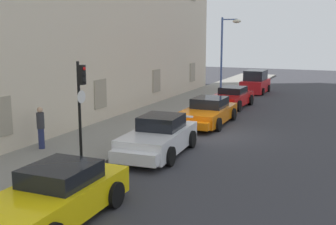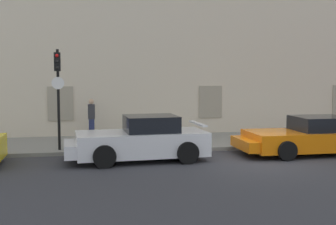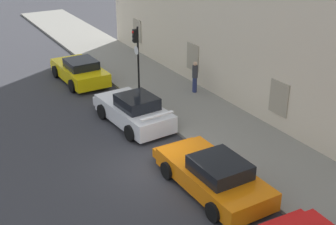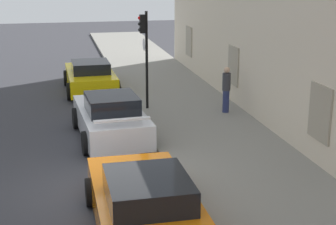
{
  "view_description": "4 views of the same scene",
  "coord_description": "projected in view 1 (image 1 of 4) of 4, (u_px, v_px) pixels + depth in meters",
  "views": [
    {
      "loc": [
        -18.44,
        -5.95,
        4.66
      ],
      "look_at": [
        -0.17,
        2.08,
        0.94
      ],
      "focal_mm": 45.14,
      "sensor_mm": 36.0,
      "label": 1
    },
    {
      "loc": [
        -5.48,
        -12.93,
        2.82
      ],
      "look_at": [
        -2.69,
        2.3,
        1.46
      ],
      "focal_mm": 44.86,
      "sensor_mm": 36.0,
      "label": 2
    },
    {
      "loc": [
        13.11,
        -7.21,
        9.1
      ],
      "look_at": [
        -1.52,
        1.32,
        1.39
      ],
      "focal_mm": 48.15,
      "sensor_mm": 36.0,
      "label": 3
    },
    {
      "loc": [
        11.78,
        -0.69,
        5.31
      ],
      "look_at": [
        -2.94,
        2.54,
        1.0
      ],
      "focal_mm": 54.79,
      "sensor_mm": 36.0,
      "label": 4
    }
  ],
  "objects": [
    {
      "name": "ground_plane",
      "position": [
        210.0,
        135.0,
        19.8
      ],
      "size": [
        80.0,
        80.0,
        0.0
      ],
      "primitive_type": "plane",
      "color": "#333338"
    },
    {
      "name": "sidewalk",
      "position": [
        134.0,
        126.0,
        21.38
      ],
      "size": [
        60.0,
        3.98,
        0.14
      ],
      "primitive_type": "cube",
      "color": "gray",
      "rests_on": "ground"
    },
    {
      "name": "sportscar_red_lead",
      "position": [
        50.0,
        200.0,
        10.41
      ],
      "size": [
        4.83,
        2.26,
        1.38
      ],
      "color": "yellow",
      "rests_on": "ground"
    },
    {
      "name": "sportscar_yellow_flank",
      "position": [
        157.0,
        139.0,
        16.43
      ],
      "size": [
        4.77,
        2.34,
        1.49
      ],
      "color": "white",
      "rests_on": "ground"
    },
    {
      "name": "sportscar_white_middle",
      "position": [
        207.0,
        113.0,
        22.0
      ],
      "size": [
        5.07,
        2.27,
        1.35
      ],
      "color": "orange",
      "rests_on": "ground"
    },
    {
      "name": "sportscar_tail_end",
      "position": [
        230.0,
        98.0,
        27.08
      ],
      "size": [
        4.85,
        2.21,
        1.28
      ],
      "color": "red",
      "rests_on": "ground"
    },
    {
      "name": "hatchback_parked",
      "position": [
        255.0,
        83.0,
        33.8
      ],
      "size": [
        3.62,
        1.93,
        1.82
      ],
      "color": "red",
      "rests_on": "ground"
    },
    {
      "name": "traffic_light",
      "position": [
        81.0,
        95.0,
        14.32
      ],
      "size": [
        0.44,
        0.36,
        3.62
      ],
      "color": "black",
      "rests_on": "sidewalk"
    },
    {
      "name": "street_lamp",
      "position": [
        228.0,
        43.0,
        29.95
      ],
      "size": [
        0.44,
        1.42,
        5.68
      ],
      "color": "#3F5999",
      "rests_on": "sidewalk"
    },
    {
      "name": "pedestrian_admiring",
      "position": [
        41.0,
        127.0,
        16.76
      ],
      "size": [
        0.37,
        0.37,
        1.69
      ],
      "color": "navy",
      "rests_on": "sidewalk"
    }
  ]
}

